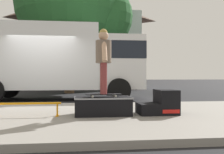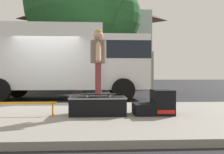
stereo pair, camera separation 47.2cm
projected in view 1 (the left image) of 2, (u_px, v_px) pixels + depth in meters
The scene contains 10 objects.
ground_plane at pixel (37, 105), 8.63m from camera, with size 140.00×140.00×0.00m, color black.
sidewalk_slab at pixel (15, 118), 5.65m from camera, with size 50.00×5.00×0.12m, color gray.
skate_box at pixel (103, 105), 5.69m from camera, with size 1.23×0.71×0.40m.
kicker_ramp at pixel (160, 104), 5.85m from camera, with size 0.86×0.68×0.55m.
grind_rail at pixel (23, 106), 5.48m from camera, with size 1.57×0.28×0.30m.
skateboard at pixel (104, 94), 5.64m from camera, with size 0.79×0.26×0.07m.
skater_kid at pixel (103, 56), 5.64m from camera, with size 0.35×0.73×1.42m.
box_truck at pixel (60, 59), 10.88m from camera, with size 6.91×2.63×3.05m.
street_tree_main at pixel (76, 6), 15.06m from camera, with size 6.80×6.18×8.34m.
house_behind at pixel (82, 39), 22.70m from camera, with size 9.54×8.22×8.40m.
Camera 1 is at (1.42, -8.86, 0.97)m, focal length 41.55 mm.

